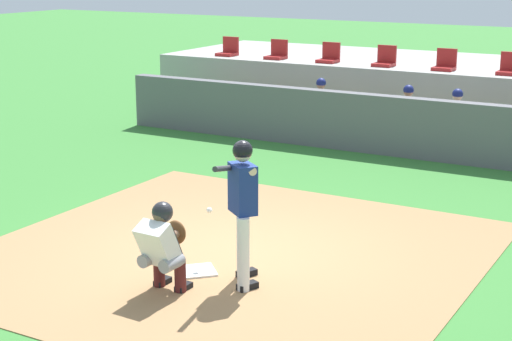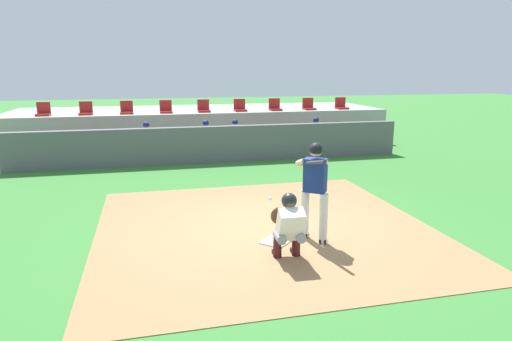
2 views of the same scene
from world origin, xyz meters
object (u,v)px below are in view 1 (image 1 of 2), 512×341
object	(u,v)px
dugout_player_2	(454,120)
home_plate	(197,271)
stadium_seat_1	(277,53)
stadium_seat_2	(329,57)
stadium_seat_4	(445,64)
dugout_player_0	(318,107)
stadium_seat_0	(228,50)
batter_at_plate	(243,203)
stadium_seat_5	(510,68)
dugout_player_1	(405,115)
stadium_seat_3	(385,60)
catcher_crouched	(163,244)

from	to	relation	value
dugout_player_2	home_plate	bearing A→B (deg)	-96.10
stadium_seat_1	stadium_seat_2	size ratio (longest dim) A/B	1.00
stadium_seat_1	stadium_seat_4	distance (m)	4.33
dugout_player_0	stadium_seat_0	size ratio (longest dim) A/B	2.71
batter_at_plate	stadium_seat_0	size ratio (longest dim) A/B	3.76
stadium_seat_0	stadium_seat_2	size ratio (longest dim) A/B	1.00
batter_at_plate	stadium_seat_5	distance (m)	10.26
dugout_player_0	dugout_player_1	distance (m)	2.02
dugout_player_2	stadium_seat_4	world-z (taller)	stadium_seat_4
stadium_seat_3	stadium_seat_5	bearing A→B (deg)	0.00
dugout_player_1	stadium_seat_2	size ratio (longest dim) A/B	2.71
home_plate	dugout_player_1	world-z (taller)	dugout_player_1
stadium_seat_4	stadium_seat_5	xyz separation A→B (m)	(1.44, 0.00, 0.00)
dugout_player_2	dugout_player_0	bearing A→B (deg)	180.00
dugout_player_1	stadium_seat_1	world-z (taller)	stadium_seat_1
home_plate	dugout_player_0	world-z (taller)	dugout_player_0
batter_at_plate	stadium_seat_3	distance (m)	10.45
dugout_player_0	stadium_seat_0	xyz separation A→B (m)	(-3.58, 2.03, 0.86)
dugout_player_0	stadium_seat_3	distance (m)	2.33
catcher_crouched	stadium_seat_5	distance (m)	11.02
batter_at_plate	dugout_player_2	world-z (taller)	batter_at_plate
stadium_seat_0	stadium_seat_1	distance (m)	1.44
dugout_player_1	stadium_seat_2	distance (m)	3.50
stadium_seat_0	stadium_seat_3	distance (m)	4.33
dugout_player_1	stadium_seat_4	size ratio (longest dim) A/B	2.71
dugout_player_1	dugout_player_2	size ratio (longest dim) A/B	1.00
batter_at_plate	stadium_seat_2	xyz separation A→B (m)	(-3.58, 10.22, 0.50)
home_plate	stadium_seat_2	size ratio (longest dim) A/B	0.92
stadium_seat_1	stadium_seat_5	distance (m)	5.78
batter_at_plate	dugout_player_0	bearing A→B (deg)	109.45
stadium_seat_3	stadium_seat_5	distance (m)	2.89
stadium_seat_0	stadium_seat_5	world-z (taller)	same
home_plate	stadium_seat_5	distance (m)	10.39
home_plate	dugout_player_0	size ratio (longest dim) A/B	0.34
home_plate	dugout_player_1	bearing A→B (deg)	91.22
catcher_crouched	stadium_seat_1	world-z (taller)	stadium_seat_1
stadium_seat_4	stadium_seat_3	bearing A→B (deg)	180.00
stadium_seat_4	home_plate	bearing A→B (deg)	-90.00
dugout_player_1	stadium_seat_5	bearing A→B (deg)	51.50
stadium_seat_0	stadium_seat_1	world-z (taller)	same
catcher_crouched	stadium_seat_0	xyz separation A→B (m)	(-5.78, 10.89, 0.93)
stadium_seat_1	stadium_seat_2	xyz separation A→B (m)	(1.44, 0.00, 0.00)
catcher_crouched	dugout_player_2	size ratio (longest dim) A/B	1.08
dugout_player_1	batter_at_plate	bearing A→B (deg)	-83.95
stadium_seat_1	stadium_seat_4	xyz separation A→B (m)	(4.33, 0.00, 0.00)
stadium_seat_4	batter_at_plate	bearing A→B (deg)	-86.12
dugout_player_0	dugout_player_1	size ratio (longest dim) A/B	1.00
dugout_player_1	stadium_seat_5	size ratio (longest dim) A/B	2.71
home_plate	stadium_seat_2	distance (m)	10.69
stadium_seat_5	dugout_player_2	bearing A→B (deg)	-105.77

